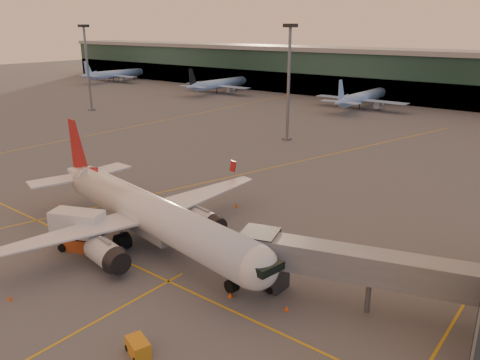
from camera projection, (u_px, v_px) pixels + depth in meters
The scene contains 15 objects.
ground at pixel (98, 286), 47.34m from camera, with size 600.00×600.00×0.00m, color #4C4F54.
taxi_markings at pixel (281, 171), 84.81m from camera, with size 100.12×173.00×0.01m.
terminal at pixel (468, 80), 150.27m from camera, with size 400.00×20.00×17.60m.
mast_west_far at pixel (87, 62), 141.94m from camera, with size 2.40×2.40×25.60m.
mast_west_near at pixel (289, 74), 103.67m from camera, with size 2.40×2.40×25.60m.
distant_aircraft_row at pixel (374, 110), 147.65m from camera, with size 290.00×34.00×13.00m.
main_airplane at pixel (146, 213), 55.00m from camera, with size 41.88×37.94×12.66m.
jet_bridge at pixel (388, 272), 41.26m from camera, with size 25.33×10.52×6.14m.
catering_truck at pixel (79, 228), 54.42m from camera, with size 6.62×4.83×4.72m.
gpu_cart at pixel (138, 348), 37.19m from camera, with size 2.63×2.05×1.35m.
cone_nose at pixel (287, 308), 43.12m from camera, with size 0.41×0.41×0.52m.
cone_tail at pixel (61, 205), 67.99m from camera, with size 0.44×0.44×0.56m.
cone_wing_right at pixel (10, 298), 44.71m from camera, with size 0.41×0.41×0.53m.
cone_wing_left at pixel (236, 205), 67.83m from camera, with size 0.50×0.50×0.64m.
cone_fwd at pixel (230, 294), 45.26m from camera, with size 0.46×0.46×0.58m.
Camera 1 is at (37.12, -23.73, 24.96)m, focal length 35.00 mm.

